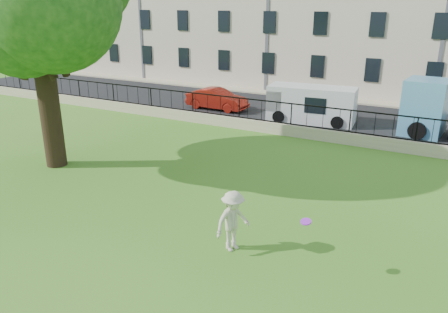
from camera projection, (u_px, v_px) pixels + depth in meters
The scene contains 9 objects.
ground at pixel (147, 238), 12.89m from camera, with size 120.00×120.00×0.00m, color #3D771C.
retaining_wall at pixel (290, 130), 22.73m from camera, with size 50.00×0.40×0.60m, color gray.
iron_railing at pixel (291, 114), 22.45m from camera, with size 50.00×0.05×1.13m.
street at pixel (317, 116), 26.72m from camera, with size 60.00×9.00×0.01m, color black.
sidewalk at pixel (339, 100), 31.01m from camera, with size 60.00×1.40×0.12m, color gray.
man at pixel (233, 221), 12.01m from camera, with size 1.14×0.66×1.76m, color beige.
frisbee at pixel (306, 222), 10.71m from camera, with size 0.27×0.27×0.03m, color purple.
red_sedan at pixel (217, 99), 28.27m from camera, with size 1.42×4.07×1.34m, color #A92014.
white_van at pixel (311, 104), 25.20m from camera, with size 4.91×1.91×2.06m, color silver.
Camera 1 is at (7.41, -8.89, 6.56)m, focal length 35.00 mm.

